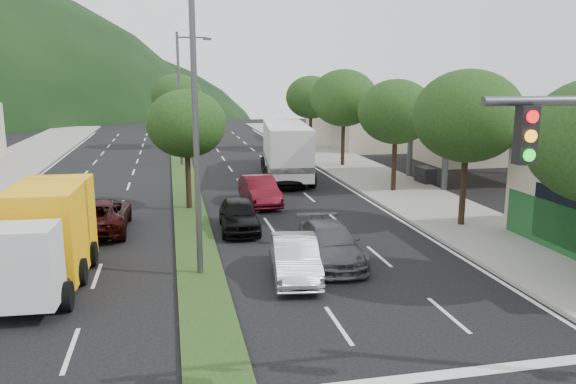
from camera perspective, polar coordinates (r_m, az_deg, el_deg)
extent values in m
cube|color=gray|center=(38.58, 8.48, 1.56)|extent=(5.00, 90.00, 0.15)
cube|color=#1E3112|center=(39.16, -10.54, 1.62)|extent=(1.60, 56.00, 0.12)
cube|color=black|center=(10.95, 23.02, 5.32)|extent=(0.35, 0.25, 1.05)
cube|color=silver|center=(38.19, 19.59, 8.36)|extent=(12.00, 8.00, 0.50)
cube|color=#E5A00C|center=(38.21, 19.55, 7.84)|extent=(12.20, 8.20, 0.50)
cylinder|color=#47494C|center=(34.29, 15.73, 3.76)|extent=(0.36, 0.36, 4.60)
cylinder|color=#47494C|center=(38.64, 26.33, 3.83)|extent=(0.36, 0.36, 4.60)
cylinder|color=#47494C|center=(38.75, 12.32, 4.79)|extent=(0.36, 0.36, 4.60)
cylinder|color=#47494C|center=(42.65, 22.21, 4.80)|extent=(0.36, 0.36, 4.60)
cube|color=black|center=(36.76, 13.79, 1.60)|extent=(0.80, 1.60, 1.10)
cube|color=black|center=(40.85, 23.96, 1.91)|extent=(0.80, 1.60, 1.10)
cube|color=#BBB295|center=(58.40, 8.54, 7.43)|extent=(10.00, 16.00, 5.20)
cylinder|color=black|center=(26.40, 17.40, 0.88)|extent=(0.28, 0.28, 3.81)
ellipsoid|color=black|center=(26.04, 17.80, 7.37)|extent=(4.80, 4.80, 4.08)
cylinder|color=black|center=(33.52, 10.74, 3.20)|extent=(0.28, 0.28, 3.58)
ellipsoid|color=black|center=(33.23, 10.92, 8.01)|extent=(4.40, 4.40, 3.74)
cylinder|color=black|center=(42.82, 5.61, 5.37)|extent=(0.28, 0.28, 3.92)
ellipsoid|color=black|center=(42.60, 5.69, 9.49)|extent=(5.00, 5.00, 4.25)
cylinder|color=black|center=(52.40, 2.30, 6.43)|extent=(0.28, 0.28, 3.70)
ellipsoid|color=black|center=(52.22, 2.33, 9.60)|extent=(4.60, 4.60, 3.91)
cylinder|color=black|center=(29.02, -10.11, 1.66)|extent=(0.28, 0.28, 3.36)
ellipsoid|color=black|center=(28.69, -10.29, 6.86)|extent=(4.00, 4.00, 3.40)
cylinder|color=black|center=(54.79, -11.09, 6.47)|extent=(0.28, 0.28, 3.81)
ellipsoid|color=black|center=(54.62, -11.22, 9.60)|extent=(4.80, 4.80, 4.08)
cylinder|color=#47494C|center=(18.68, -9.35, 6.16)|extent=(0.20, 0.20, 10.00)
cylinder|color=#47494C|center=(43.63, -10.97, 9.14)|extent=(0.20, 0.20, 10.00)
cylinder|color=#47494C|center=(43.72, -9.72, 15.22)|extent=(2.20, 0.12, 0.12)
cube|color=#47494C|center=(43.78, -8.22, 15.13)|extent=(0.60, 0.25, 0.18)
imported|color=silver|center=(19.19, 0.72, -6.69)|extent=(2.01, 4.40, 1.40)
imported|color=black|center=(26.15, -18.57, -2.24)|extent=(2.47, 5.33, 1.48)
imported|color=black|center=(25.02, -5.00, -2.33)|extent=(1.90, 4.28, 1.43)
imported|color=#4A4A4F|center=(20.82, 4.27, -5.25)|extent=(2.13, 4.87, 1.39)
imported|color=#500D16|center=(30.08, -2.91, 0.14)|extent=(1.82, 4.64, 1.51)
imported|color=black|center=(35.33, -0.47, 1.78)|extent=(2.77, 5.18, 1.38)
cube|color=silver|center=(17.42, -25.76, -6.79)|extent=(2.22, 1.68, 2.26)
cube|color=#FFB30D|center=(20.75, -22.97, -3.43)|extent=(2.47, 4.24, 3.04)
cube|color=black|center=(20.36, -23.21, -7.34)|extent=(2.26, 5.79, 0.29)
cylinder|color=black|center=(17.87, -21.55, -9.83)|extent=(0.34, 0.90, 0.88)
cylinder|color=black|center=(19.83, -20.23, -7.60)|extent=(0.34, 0.90, 0.88)
cylinder|color=black|center=(20.41, -26.51, -7.59)|extent=(0.34, 0.90, 0.88)
cylinder|color=black|center=(21.65, -19.26, -5.93)|extent=(0.34, 0.90, 0.88)
cylinder|color=black|center=(22.18, -25.03, -5.97)|extent=(0.34, 0.90, 0.88)
cube|color=silver|center=(37.68, -0.19, 4.51)|extent=(3.79, 9.78, 3.18)
cube|color=slate|center=(37.79, -0.19, 3.31)|extent=(3.85, 9.79, 0.37)
cylinder|color=black|center=(41.59, -2.45, 2.96)|extent=(0.48, 0.99, 0.95)
cylinder|color=black|center=(41.78, 1.19, 3.01)|extent=(0.48, 0.99, 0.95)
cylinder|color=black|center=(40.46, -2.37, 2.72)|extent=(0.48, 0.99, 0.95)
cylinder|color=black|center=(40.66, 1.36, 2.77)|extent=(0.48, 0.99, 0.95)
cylinder|color=black|center=(34.45, -1.91, 1.15)|extent=(0.48, 0.99, 0.95)
cylinder|color=black|center=(34.69, 2.46, 1.22)|extent=(0.48, 0.99, 0.95)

